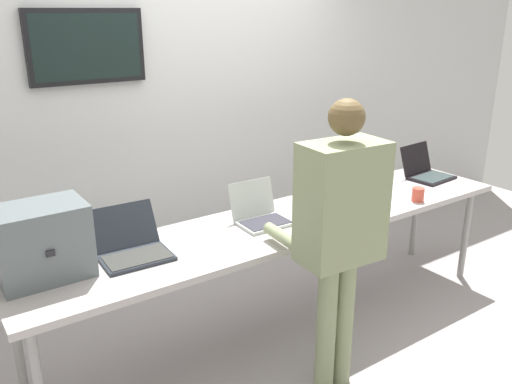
# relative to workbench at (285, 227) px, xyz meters

# --- Properties ---
(ground) EXTENTS (8.00, 8.00, 0.04)m
(ground) POSITION_rel_workbench_xyz_m (0.00, 0.00, -0.76)
(ground) COLOR #9B9495
(back_wall) EXTENTS (8.00, 0.11, 2.76)m
(back_wall) POSITION_rel_workbench_xyz_m (-0.02, 1.13, 0.65)
(back_wall) COLOR silver
(back_wall) RESTS_ON ground
(workbench) EXTENTS (3.45, 0.70, 0.79)m
(workbench) POSITION_rel_workbench_xyz_m (0.00, 0.00, 0.00)
(workbench) COLOR #AEA7A5
(workbench) RESTS_ON ground
(equipment_box) EXTENTS (0.44, 0.32, 0.38)m
(equipment_box) POSITION_rel_workbench_xyz_m (-1.46, 0.09, 0.24)
(equipment_box) COLOR #566063
(equipment_box) RESTS_ON workbench
(laptop_station_0) EXTENTS (0.39, 0.39, 0.24)m
(laptop_station_0) POSITION_rel_workbench_xyz_m (-1.01, 0.08, 0.10)
(laptop_station_0) COLOR #21252D
(laptop_station_0) RESTS_ON workbench
(laptop_station_1) EXTENTS (0.33, 0.31, 0.24)m
(laptop_station_1) POSITION_rel_workbench_xyz_m (-0.16, 0.07, 0.11)
(laptop_station_1) COLOR #AFB5B2
(laptop_station_1) RESTS_ON workbench
(laptop_station_2) EXTENTS (0.39, 0.36, 0.25)m
(laptop_station_2) POSITION_rel_workbench_xyz_m (0.65, 0.07, 0.11)
(laptop_station_2) COLOR black
(laptop_station_2) RESTS_ON workbench
(laptop_station_3) EXTENTS (0.37, 0.35, 0.25)m
(laptop_station_3) POSITION_rel_workbench_xyz_m (1.47, 0.08, 0.11)
(laptop_station_3) COLOR black
(laptop_station_3) RESTS_ON workbench
(person) EXTENTS (0.46, 0.61, 1.66)m
(person) POSITION_rel_workbench_xyz_m (-0.13, -0.62, 0.26)
(person) COLOR gray
(person) RESTS_ON ground
(coffee_mug) EXTENTS (0.08, 0.08, 0.10)m
(coffee_mug) POSITION_rel_workbench_xyz_m (0.98, -0.25, 0.10)
(coffee_mug) COLOR #CC4A38
(coffee_mug) RESTS_ON workbench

